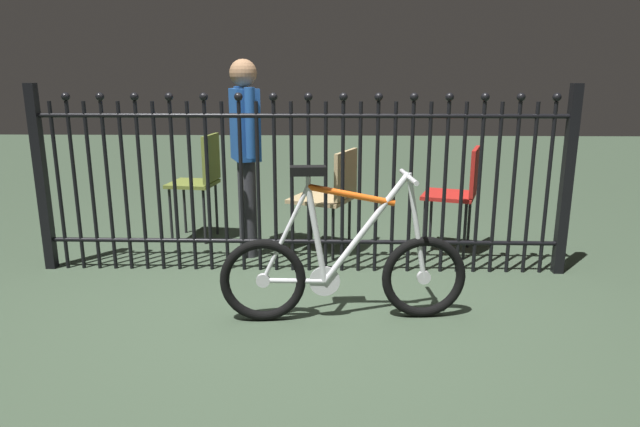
{
  "coord_description": "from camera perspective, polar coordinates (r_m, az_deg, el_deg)",
  "views": [
    {
      "loc": [
        0.24,
        -3.2,
        1.4
      ],
      "look_at": [
        0.15,
        0.2,
        0.55
      ],
      "focal_mm": 31.14,
      "sensor_mm": 36.0,
      "label": 1
    }
  ],
  "objects": [
    {
      "name": "person_visitor",
      "position": [
        4.35,
        -7.67,
        7.25
      ],
      "size": [
        0.28,
        0.45,
        1.52
      ],
      "color": "#2D2D33",
      "rests_on": "ground"
    },
    {
      "name": "chair_tan",
      "position": [
        4.4,
        1.17,
        2.29
      ],
      "size": [
        0.57,
        0.57,
        0.83
      ],
      "color": "black",
      "rests_on": "ground"
    },
    {
      "name": "chair_olive",
      "position": [
        4.88,
        -12.14,
        3.81
      ],
      "size": [
        0.43,
        0.42,
        0.91
      ],
      "color": "black",
      "rests_on": "ground"
    },
    {
      "name": "chair_red",
      "position": [
        4.54,
        14.1,
        2.49
      ],
      "size": [
        0.5,
        0.5,
        0.85
      ],
      "color": "black",
      "rests_on": "ground"
    },
    {
      "name": "ground_plane",
      "position": [
        3.5,
        -2.58,
        -9.55
      ],
      "size": [
        20.0,
        20.0,
        0.0
      ],
      "primitive_type": "plane",
      "color": "#384836"
    },
    {
      "name": "bicycle",
      "position": [
        3.24,
        2.45,
        -5.77
      ],
      "size": [
        1.44,
        0.4,
        0.91
      ],
      "color": "black",
      "rests_on": "ground"
    },
    {
      "name": "iron_fence",
      "position": [
        3.95,
        -2.54,
        3.5
      ],
      "size": [
        3.81,
        0.07,
        1.35
      ],
      "color": "black",
      "rests_on": "ground"
    }
  ]
}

